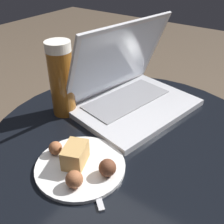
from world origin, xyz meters
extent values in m
cylinder|color=#9E9EA3|center=(0.00, 0.00, 0.24)|extent=(0.08, 0.08, 0.46)
cylinder|color=black|center=(0.00, 0.00, 0.48)|extent=(0.75, 0.75, 0.02)
cube|color=silver|center=(0.12, 0.06, 0.50)|extent=(0.39, 0.32, 0.02)
cube|color=gray|center=(0.13, 0.09, 0.51)|extent=(0.29, 0.18, 0.00)
cube|color=silver|center=(0.14, 0.14, 0.63)|extent=(0.36, 0.17, 0.24)
cube|color=silver|center=(0.14, 0.13, 0.63)|extent=(0.33, 0.15, 0.21)
cylinder|color=brown|center=(-0.01, 0.22, 0.59)|extent=(0.07, 0.07, 0.19)
cylinder|color=white|center=(-0.01, 0.22, 0.70)|extent=(0.07, 0.07, 0.03)
cylinder|color=white|center=(-0.16, 0.03, 0.50)|extent=(0.20, 0.20, 0.01)
cube|color=tan|center=(-0.16, 0.04, 0.53)|extent=(0.08, 0.07, 0.05)
sphere|color=#9E5B38|center=(-0.16, 0.10, 0.52)|extent=(0.03, 0.03, 0.03)
sphere|color=#9E5B38|center=(-0.21, 0.00, 0.52)|extent=(0.04, 0.04, 0.04)
sphere|color=brown|center=(-0.15, -0.04, 0.52)|extent=(0.04, 0.04, 0.04)
cube|color=silver|center=(-0.19, -0.03, 0.50)|extent=(0.09, 0.10, 0.01)
cube|color=silver|center=(-0.13, 0.04, 0.50)|extent=(0.05, 0.06, 0.01)
camera|label=1|loc=(-0.47, -0.28, 0.92)|focal=42.00mm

